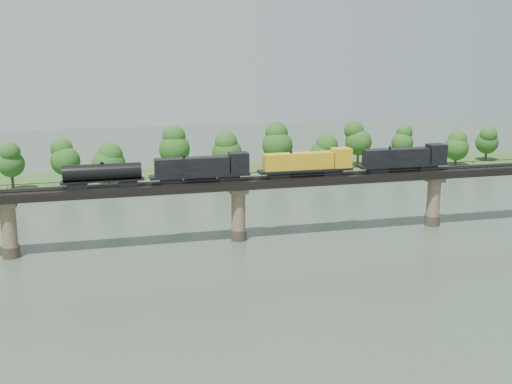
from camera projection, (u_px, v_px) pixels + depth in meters
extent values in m
plane|color=#364537|center=(285.00, 301.00, 91.38)|extent=(400.00, 400.00, 0.00)
cube|color=#2C4E1F|center=(193.00, 177.00, 171.39)|extent=(300.00, 24.00, 1.60)
cylinder|color=#473A2D|center=(11.00, 252.00, 109.85)|extent=(3.00, 3.00, 2.00)
cylinder|color=#896F59|center=(9.00, 226.00, 108.82)|extent=(2.60, 2.60, 9.00)
cube|color=#896F59|center=(7.00, 204.00, 107.91)|extent=(3.20, 3.20, 1.00)
cylinder|color=#473A2D|center=(239.00, 235.00, 119.46)|extent=(3.00, 3.00, 2.00)
cylinder|color=#896F59|center=(238.00, 211.00, 118.43)|extent=(2.60, 2.60, 9.00)
cube|color=#896F59|center=(238.00, 190.00, 117.51)|extent=(3.20, 3.20, 1.00)
cylinder|color=#473A2D|center=(432.00, 220.00, 129.07)|extent=(3.00, 3.00, 2.00)
cylinder|color=#896F59|center=(433.00, 199.00, 128.04)|extent=(2.60, 2.60, 9.00)
cube|color=#896F59|center=(435.00, 179.00, 127.12)|extent=(3.20, 3.20, 1.00)
cube|color=black|center=(238.00, 184.00, 117.23)|extent=(220.00, 5.00, 1.50)
cube|color=black|center=(239.00, 180.00, 116.33)|extent=(220.00, 0.12, 0.16)
cube|color=black|center=(237.00, 178.00, 117.75)|extent=(220.00, 0.12, 0.16)
cube|color=black|center=(241.00, 179.00, 114.63)|extent=(220.00, 0.10, 0.10)
cube|color=black|center=(235.00, 173.00, 119.16)|extent=(220.00, 0.10, 0.10)
cube|color=black|center=(241.00, 181.00, 114.71)|extent=(0.08, 0.08, 0.70)
cube|color=black|center=(235.00, 175.00, 119.24)|extent=(0.08, 0.08, 0.70)
cylinder|color=#382619|center=(13.00, 183.00, 151.94)|extent=(0.70, 0.70, 3.51)
sphere|color=#1B4714|center=(11.00, 164.00, 150.87)|extent=(6.31, 6.31, 6.31)
sphere|color=#1B4714|center=(10.00, 152.00, 150.20)|extent=(4.73, 4.73, 4.73)
cylinder|color=#382619|center=(67.00, 179.00, 157.27)|extent=(0.70, 0.70, 3.34)
sphere|color=#1B4714|center=(65.00, 161.00, 156.25)|extent=(7.18, 7.18, 7.18)
sphere|color=#1B4714|center=(65.00, 150.00, 155.61)|extent=(5.39, 5.39, 5.39)
cylinder|color=#382619|center=(110.00, 180.00, 157.25)|extent=(0.70, 0.70, 2.83)
sphere|color=#1B4714|center=(109.00, 165.00, 156.38)|extent=(8.26, 8.26, 8.26)
sphere|color=#1B4714|center=(108.00, 155.00, 155.85)|extent=(6.19, 6.19, 6.19)
cylinder|color=#382619|center=(175.00, 169.00, 167.35)|extent=(0.70, 0.70, 3.96)
sphere|color=#1B4714|center=(175.00, 149.00, 166.14)|extent=(8.07, 8.07, 8.07)
sphere|color=#1B4714|center=(174.00, 137.00, 165.39)|extent=(6.05, 6.05, 6.05)
cylinder|color=#382619|center=(227.00, 169.00, 169.24)|extent=(0.70, 0.70, 3.27)
sphere|color=#1B4714|center=(227.00, 153.00, 168.25)|extent=(8.03, 8.03, 8.03)
sphere|color=#1B4714|center=(227.00, 143.00, 167.62)|extent=(6.02, 6.02, 6.02)
cylinder|color=#382619|center=(277.00, 165.00, 173.66)|extent=(0.70, 0.70, 3.92)
sphere|color=#1B4714|center=(277.00, 146.00, 172.47)|extent=(8.29, 8.29, 8.29)
sphere|color=#1B4714|center=(278.00, 134.00, 171.72)|extent=(6.21, 6.21, 6.21)
cylinder|color=#382619|center=(324.00, 169.00, 169.83)|extent=(0.70, 0.70, 3.02)
sphere|color=#1B4714|center=(325.00, 154.00, 168.91)|extent=(7.74, 7.74, 7.74)
sphere|color=#1B4714|center=(325.00, 145.00, 168.33)|extent=(5.80, 5.80, 5.80)
cylinder|color=#382619|center=(358.00, 160.00, 181.10)|extent=(0.70, 0.70, 3.80)
sphere|color=#1B4714|center=(358.00, 142.00, 179.94)|extent=(7.47, 7.47, 7.47)
sphere|color=#1B4714|center=(359.00, 131.00, 179.22)|extent=(5.60, 5.60, 5.60)
cylinder|color=#382619|center=(401.00, 158.00, 184.65)|extent=(0.70, 0.70, 3.38)
sphere|color=#1B4714|center=(402.00, 143.00, 183.62)|extent=(6.23, 6.23, 6.23)
sphere|color=#1B4714|center=(403.00, 133.00, 182.97)|extent=(4.67, 4.67, 4.67)
cylinder|color=#382619|center=(455.00, 161.00, 182.51)|extent=(0.70, 0.70, 2.77)
sphere|color=#1B4714|center=(456.00, 148.00, 181.66)|extent=(7.04, 7.04, 7.04)
sphere|color=#1B4714|center=(457.00, 140.00, 181.14)|extent=(5.28, 5.28, 5.28)
cylinder|color=#382619|center=(486.00, 156.00, 190.57)|extent=(0.70, 0.70, 2.94)
sphere|color=#1B4714|center=(487.00, 142.00, 189.67)|extent=(6.73, 6.73, 6.73)
sphere|color=#1B4714|center=(488.00, 134.00, 189.11)|extent=(5.05, 5.05, 5.05)
cube|color=black|center=(426.00, 167.00, 126.07)|extent=(3.79, 2.27, 1.04)
cube|color=black|center=(378.00, 170.00, 123.57)|extent=(3.79, 2.27, 1.04)
cube|color=black|center=(402.00, 165.00, 124.67)|extent=(18.01, 2.84, 0.47)
cube|color=black|center=(396.00, 156.00, 123.92)|extent=(13.27, 2.56, 3.03)
cube|color=black|center=(436.00, 153.00, 125.91)|extent=(3.41, 2.84, 3.60)
cylinder|color=black|center=(402.00, 168.00, 124.78)|extent=(5.69, 1.33, 1.33)
cube|color=black|center=(331.00, 172.00, 121.29)|extent=(3.79, 2.27, 1.04)
cube|color=black|center=(279.00, 175.00, 118.78)|extent=(3.79, 2.27, 1.04)
cube|color=black|center=(305.00, 170.00, 119.88)|extent=(18.01, 2.84, 0.47)
cube|color=gold|center=(298.00, 161.00, 119.14)|extent=(13.27, 2.56, 3.03)
cube|color=gold|center=(341.00, 158.00, 121.13)|extent=(3.41, 2.84, 3.60)
cylinder|color=black|center=(305.00, 173.00, 120.00)|extent=(5.69, 1.33, 1.33)
cube|color=black|center=(229.00, 177.00, 116.51)|extent=(3.79, 2.27, 1.04)
cube|color=black|center=(171.00, 180.00, 114.00)|extent=(3.79, 2.27, 1.04)
cube|color=black|center=(200.00, 175.00, 115.10)|extent=(18.01, 2.84, 0.47)
cube|color=black|center=(192.00, 166.00, 114.36)|extent=(13.27, 2.56, 3.03)
cube|color=black|center=(239.00, 162.00, 116.34)|extent=(3.41, 2.84, 3.60)
cylinder|color=black|center=(200.00, 178.00, 115.22)|extent=(5.69, 1.33, 1.33)
cube|color=black|center=(128.00, 183.00, 112.18)|extent=(3.32, 2.09, 1.04)
cube|color=black|center=(77.00, 185.00, 110.13)|extent=(3.32, 2.09, 1.04)
cube|color=black|center=(103.00, 181.00, 111.02)|extent=(14.22, 2.27, 0.28)
cylinder|color=black|center=(102.00, 172.00, 110.67)|extent=(13.27, 2.84, 2.84)
cylinder|color=black|center=(102.00, 163.00, 110.32)|extent=(0.66, 0.66, 0.47)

